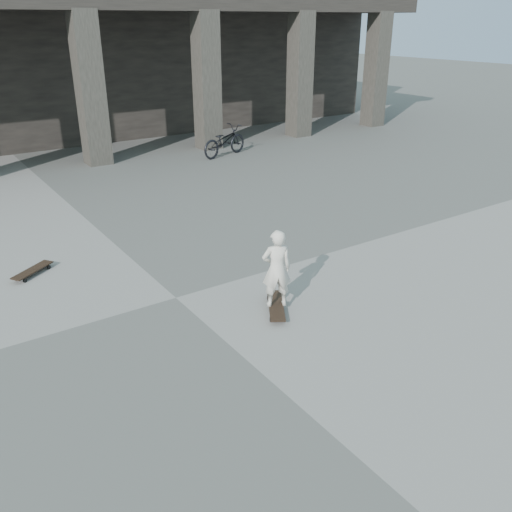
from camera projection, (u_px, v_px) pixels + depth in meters
ground at (176, 298)px, 7.93m from camera, size 90.00×90.00×0.00m
longboard at (276, 306)px, 7.56m from camera, size 0.64×0.86×0.09m
skateboard_spare at (32, 271)px, 8.62m from camera, size 0.74×0.59×0.09m
child at (277, 269)px, 7.33m from camera, size 0.48×0.41×1.11m
bicycle at (224, 141)px, 15.96m from camera, size 1.78×1.03×0.88m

